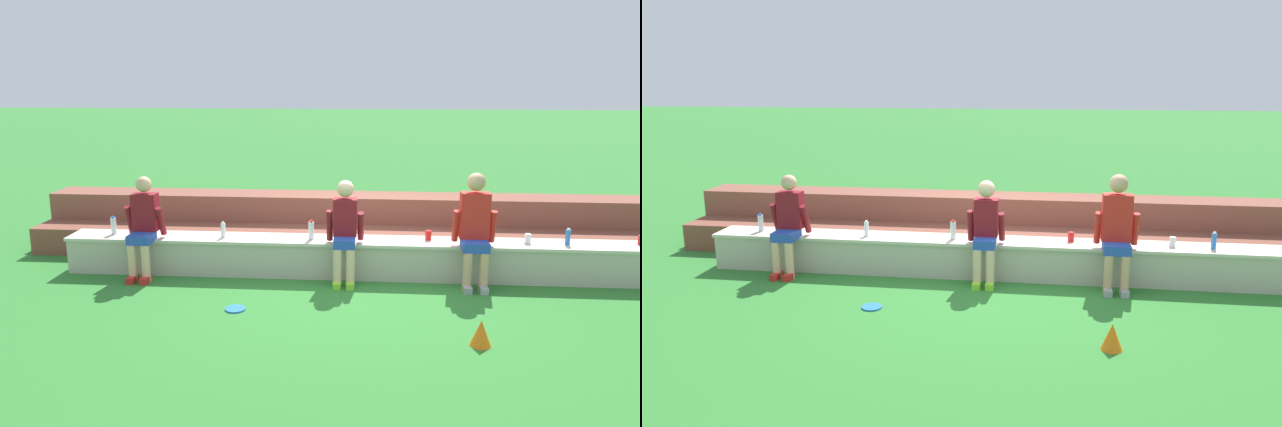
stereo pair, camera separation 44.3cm
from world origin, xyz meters
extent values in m
plane|color=#2D752D|center=(0.00, 0.00, 0.00)|extent=(80.00, 80.00, 0.00)
cube|color=#B7AF9E|center=(0.00, 0.25, 0.24)|extent=(7.74, 0.49, 0.49)
cube|color=beige|center=(0.00, 0.25, 0.47)|extent=(7.78, 0.53, 0.04)
cube|color=brown|center=(0.00, 1.10, 0.20)|extent=(9.67, 0.65, 0.40)
cube|color=brown|center=(0.00, 1.74, 0.40)|extent=(9.67, 0.65, 0.80)
cylinder|color=#DBAD89|center=(-2.88, -0.24, 0.24)|extent=(0.11, 0.11, 0.49)
cylinder|color=#DBAD89|center=(-2.70, -0.24, 0.24)|extent=(0.11, 0.11, 0.49)
cube|color=red|center=(-2.88, -0.28, 0.04)|extent=(0.10, 0.22, 0.08)
cube|color=red|center=(-2.70, -0.28, 0.04)|extent=(0.10, 0.22, 0.08)
cube|color=#2347B2|center=(-2.79, -0.09, 0.54)|extent=(0.29, 0.35, 0.12)
cube|color=maroon|center=(-2.79, 0.10, 0.85)|extent=(0.32, 0.20, 0.50)
sphere|color=#DBAD89|center=(-2.79, 0.10, 1.22)|extent=(0.21, 0.21, 0.21)
cylinder|color=maroon|center=(-3.00, 0.08, 0.74)|extent=(0.08, 0.21, 0.42)
cylinder|color=maroon|center=(-2.58, 0.08, 0.74)|extent=(0.08, 0.24, 0.42)
cylinder|color=beige|center=(-0.22, -0.22, 0.24)|extent=(0.11, 0.11, 0.49)
cylinder|color=beige|center=(-0.06, -0.22, 0.24)|extent=(0.11, 0.11, 0.49)
cube|color=#8CD833|center=(-0.22, -0.26, 0.04)|extent=(0.10, 0.22, 0.08)
cube|color=#8CD833|center=(-0.06, -0.26, 0.04)|extent=(0.10, 0.22, 0.08)
cube|color=#2347B2|center=(-0.14, -0.08, 0.54)|extent=(0.27, 0.33, 0.12)
cube|color=maroon|center=(-0.14, 0.06, 0.84)|extent=(0.30, 0.20, 0.48)
sphere|color=beige|center=(-0.14, 0.06, 1.21)|extent=(0.22, 0.22, 0.22)
cylinder|color=maroon|center=(-0.34, 0.04, 0.73)|extent=(0.08, 0.18, 0.43)
cylinder|color=maroon|center=(0.06, 0.04, 0.73)|extent=(0.08, 0.25, 0.42)
cylinder|color=tan|center=(1.39, -0.24, 0.24)|extent=(0.11, 0.11, 0.49)
cylinder|color=tan|center=(1.59, -0.24, 0.24)|extent=(0.11, 0.11, 0.49)
cube|color=#99999E|center=(1.39, -0.28, 0.04)|extent=(0.10, 0.22, 0.08)
cube|color=#99999E|center=(1.59, -0.28, 0.04)|extent=(0.10, 0.22, 0.08)
cube|color=#2347B2|center=(1.49, -0.10, 0.54)|extent=(0.32, 0.35, 0.12)
cube|color=red|center=(1.49, 0.06, 0.89)|extent=(0.36, 0.20, 0.59)
sphere|color=tan|center=(1.49, 0.06, 1.32)|extent=(0.23, 0.23, 0.23)
cylinder|color=red|center=(1.26, 0.04, 0.76)|extent=(0.08, 0.18, 0.43)
cylinder|color=red|center=(1.72, 0.04, 0.76)|extent=(0.08, 0.17, 0.43)
cylinder|color=silver|center=(-0.59, 0.21, 0.61)|extent=(0.07, 0.07, 0.24)
cylinder|color=red|center=(-0.59, 0.21, 0.74)|extent=(0.04, 0.04, 0.02)
cylinder|color=silver|center=(-1.78, 0.22, 0.59)|extent=(0.06, 0.06, 0.19)
cylinder|color=white|center=(-1.78, 0.22, 0.70)|extent=(0.04, 0.04, 0.02)
cylinder|color=silver|center=(-3.31, 0.25, 0.61)|extent=(0.07, 0.07, 0.23)
cylinder|color=blue|center=(-3.31, 0.25, 0.73)|extent=(0.04, 0.04, 0.02)
cylinder|color=blue|center=(2.71, 0.22, 0.59)|extent=(0.06, 0.06, 0.19)
cylinder|color=white|center=(2.71, 0.22, 0.70)|extent=(0.04, 0.04, 0.02)
cylinder|color=red|center=(0.95, 0.30, 0.56)|extent=(0.08, 0.08, 0.13)
cylinder|color=white|center=(2.22, 0.26, 0.56)|extent=(0.08, 0.08, 0.12)
cylinder|color=blue|center=(-1.34, -1.09, 0.01)|extent=(0.23, 0.23, 0.02)
cone|color=orange|center=(1.29, -1.82, 0.13)|extent=(0.22, 0.22, 0.27)
camera|label=1|loc=(0.16, -7.49, 2.63)|focal=33.98mm
camera|label=2|loc=(0.60, -7.44, 2.63)|focal=33.98mm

